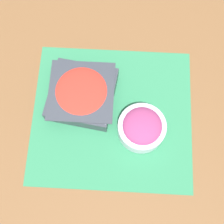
# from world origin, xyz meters

# --- Properties ---
(ground_plane) EXTENTS (3.00, 3.00, 0.00)m
(ground_plane) POSITION_xyz_m (0.00, 0.00, 0.00)
(ground_plane) COLOR brown
(placemat) EXTENTS (0.48, 0.44, 0.00)m
(placemat) POSITION_xyz_m (0.00, 0.00, 0.00)
(placemat) COLOR #2D7A51
(placemat) RESTS_ON ground_plane
(onion_bowl) EXTENTS (0.14, 0.14, 0.07)m
(onion_bowl) POSITION_xyz_m (-0.09, 0.04, 0.04)
(onion_bowl) COLOR silver
(onion_bowl) RESTS_ON placemat
(tomato_bowl) EXTENTS (0.21, 0.21, 0.06)m
(tomato_bowl) POSITION_xyz_m (0.09, -0.05, 0.04)
(tomato_bowl) COLOR #333842
(tomato_bowl) RESTS_ON placemat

